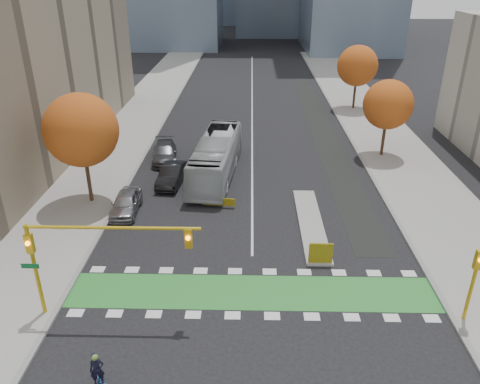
{
  "coord_description": "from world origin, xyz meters",
  "views": [
    {
      "loc": [
        -0.19,
        -18.94,
        15.9
      ],
      "look_at": [
        -0.81,
        7.76,
        3.0
      ],
      "focal_mm": 35.0,
      "sensor_mm": 36.0,
      "label": 1
    }
  ],
  "objects_px": {
    "tree_east_far": "(357,66)",
    "traffic_signal_west": "(84,247)",
    "hazard_board": "(321,253)",
    "parked_car_b": "(172,175)",
    "parked_car_a": "(126,203)",
    "parked_car_c": "(164,152)",
    "tree_east_near": "(388,105)",
    "traffic_signal_east": "(475,275)",
    "tree_west": "(81,130)",
    "cyclist": "(99,380)",
    "bus": "(216,157)"
  },
  "relations": [
    {
      "from": "cyclist",
      "to": "parked_car_c",
      "type": "distance_m",
      "value": 25.75
    },
    {
      "from": "tree_east_near",
      "to": "traffic_signal_west",
      "type": "distance_m",
      "value": 30.08
    },
    {
      "from": "tree_east_near",
      "to": "parked_car_b",
      "type": "height_order",
      "value": "tree_east_near"
    },
    {
      "from": "bus",
      "to": "parked_car_a",
      "type": "distance_m",
      "value": 9.02
    },
    {
      "from": "parked_car_c",
      "to": "parked_car_a",
      "type": "bearing_deg",
      "value": -104.01
    },
    {
      "from": "traffic_signal_west",
      "to": "parked_car_c",
      "type": "bearing_deg",
      "value": 90.01
    },
    {
      "from": "hazard_board",
      "to": "tree_east_near",
      "type": "xyz_separation_m",
      "value": [
        8.0,
        17.8,
        4.06
      ]
    },
    {
      "from": "tree_east_far",
      "to": "traffic_signal_west",
      "type": "relative_size",
      "value": 0.9
    },
    {
      "from": "parked_car_a",
      "to": "cyclist",
      "type": "bearing_deg",
      "value": -81.67
    },
    {
      "from": "tree_east_far",
      "to": "traffic_signal_east",
      "type": "relative_size",
      "value": 1.87
    },
    {
      "from": "hazard_board",
      "to": "cyclist",
      "type": "relative_size",
      "value": 0.68
    },
    {
      "from": "hazard_board",
      "to": "cyclist",
      "type": "height_order",
      "value": "cyclist"
    },
    {
      "from": "cyclist",
      "to": "parked_car_c",
      "type": "bearing_deg",
      "value": 76.55
    },
    {
      "from": "parked_car_c",
      "to": "tree_east_near",
      "type": "bearing_deg",
      "value": -3.49
    },
    {
      "from": "traffic_signal_west",
      "to": "parked_car_a",
      "type": "distance_m",
      "value": 11.49
    },
    {
      "from": "traffic_signal_west",
      "to": "hazard_board",
      "type": "bearing_deg",
      "value": 21.55
    },
    {
      "from": "tree_east_far",
      "to": "parked_car_b",
      "type": "xyz_separation_m",
      "value": [
        -19.0,
        -22.55,
        -4.46
      ]
    },
    {
      "from": "hazard_board",
      "to": "parked_car_b",
      "type": "distance_m",
      "value": 15.39
    },
    {
      "from": "traffic_signal_west",
      "to": "parked_car_b",
      "type": "xyz_separation_m",
      "value": [
        1.43,
        15.96,
        -3.26
      ]
    },
    {
      "from": "cyclist",
      "to": "parked_car_b",
      "type": "bearing_deg",
      "value": 73.48
    },
    {
      "from": "tree_west",
      "to": "parked_car_b",
      "type": "height_order",
      "value": "tree_west"
    },
    {
      "from": "tree_west",
      "to": "bus",
      "type": "distance_m",
      "value": 11.08
    },
    {
      "from": "hazard_board",
      "to": "parked_car_b",
      "type": "height_order",
      "value": "parked_car_b"
    },
    {
      "from": "tree_east_far",
      "to": "traffic_signal_east",
      "type": "height_order",
      "value": "tree_east_far"
    },
    {
      "from": "traffic_signal_west",
      "to": "parked_car_b",
      "type": "distance_m",
      "value": 16.35
    },
    {
      "from": "tree_east_far",
      "to": "parked_car_b",
      "type": "bearing_deg",
      "value": -130.12
    },
    {
      "from": "tree_west",
      "to": "bus",
      "type": "bearing_deg",
      "value": 29.64
    },
    {
      "from": "parked_car_a",
      "to": "parked_car_c",
      "type": "xyz_separation_m",
      "value": [
        1.06,
        10.0,
        0.01
      ]
    },
    {
      "from": "tree_west",
      "to": "traffic_signal_east",
      "type": "height_order",
      "value": "tree_west"
    },
    {
      "from": "cyclist",
      "to": "parked_car_b",
      "type": "xyz_separation_m",
      "value": [
        -0.22,
        20.69,
        0.09
      ]
    },
    {
      "from": "traffic_signal_east",
      "to": "parked_car_c",
      "type": "distance_m",
      "value": 27.98
    },
    {
      "from": "hazard_board",
      "to": "bus",
      "type": "bearing_deg",
      "value": 118.45
    },
    {
      "from": "hazard_board",
      "to": "traffic_signal_west",
      "type": "height_order",
      "value": "traffic_signal_west"
    },
    {
      "from": "hazard_board",
      "to": "parked_car_c",
      "type": "relative_size",
      "value": 0.27
    },
    {
      "from": "bus",
      "to": "parked_car_a",
      "type": "height_order",
      "value": "bus"
    },
    {
      "from": "tree_west",
      "to": "tree_east_far",
      "type": "bearing_deg",
      "value": 46.7
    },
    {
      "from": "tree_east_near",
      "to": "tree_east_far",
      "type": "height_order",
      "value": "tree_east_far"
    },
    {
      "from": "bus",
      "to": "parked_car_b",
      "type": "relative_size",
      "value": 2.56
    },
    {
      "from": "tree_east_near",
      "to": "parked_car_c",
      "type": "bearing_deg",
      "value": -175.56
    },
    {
      "from": "traffic_signal_west",
      "to": "cyclist",
      "type": "height_order",
      "value": "traffic_signal_west"
    },
    {
      "from": "tree_east_near",
      "to": "hazard_board",
      "type": "bearing_deg",
      "value": -114.2
    },
    {
      "from": "traffic_signal_west",
      "to": "parked_car_a",
      "type": "height_order",
      "value": "traffic_signal_west"
    },
    {
      "from": "tree_west",
      "to": "parked_car_a",
      "type": "height_order",
      "value": "tree_west"
    },
    {
      "from": "tree_west",
      "to": "parked_car_c",
      "type": "height_order",
      "value": "tree_west"
    },
    {
      "from": "parked_car_a",
      "to": "parked_car_b",
      "type": "bearing_deg",
      "value": 61.93
    },
    {
      "from": "hazard_board",
      "to": "tree_east_near",
      "type": "distance_m",
      "value": 19.93
    },
    {
      "from": "cyclist",
      "to": "parked_car_b",
      "type": "height_order",
      "value": "cyclist"
    },
    {
      "from": "hazard_board",
      "to": "parked_car_b",
      "type": "bearing_deg",
      "value": 133.02
    },
    {
      "from": "traffic_signal_east",
      "to": "parked_car_a",
      "type": "relative_size",
      "value": 0.93
    },
    {
      "from": "traffic_signal_east",
      "to": "parked_car_c",
      "type": "height_order",
      "value": "traffic_signal_east"
    }
  ]
}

